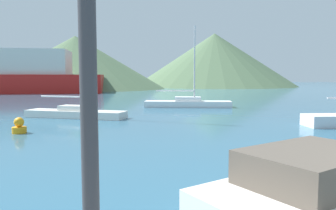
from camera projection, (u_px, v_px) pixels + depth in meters
name	position (u px, v px, depth m)	size (l,w,h in m)	color
sailboat_inner	(76.00, 111.00, 21.44)	(6.35, 5.18, 11.46)	white
sailboat_outer	(188.00, 103.00, 28.89)	(7.60, 4.77, 7.07)	white
buoy_marker	(19.00, 127.00, 15.57)	(0.66, 0.66, 0.76)	orange
hill_central	(76.00, 62.00, 72.86)	(39.79, 39.79, 11.64)	#4C6647
hill_east	(214.00, 60.00, 90.72)	(44.38, 44.38, 14.51)	#4C6647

